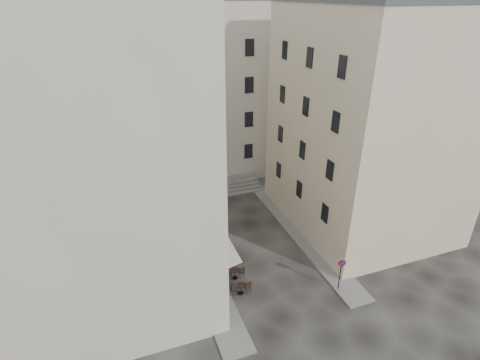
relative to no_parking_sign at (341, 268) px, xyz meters
name	(u,v)px	position (x,y,z in m)	size (l,w,h in m)	color
ground	(265,265)	(-3.74, 4.16, -1.90)	(90.00, 90.00, 0.00)	black
sidewalk_left	(195,247)	(-8.24, 8.16, -1.84)	(2.00, 22.00, 0.12)	slate
sidewalk_right	(299,232)	(0.76, 7.16, -1.84)	(2.00, 18.00, 0.12)	slate
building_left	(95,142)	(-14.24, 7.16, 8.41)	(12.20, 16.20, 20.60)	beige
building_right	(370,120)	(6.76, 7.66, 7.41)	(12.20, 14.20, 18.60)	beige
building_back	(189,90)	(-4.74, 23.16, 7.41)	(18.20, 10.20, 18.60)	beige
cafe_storefront	(206,250)	(-8.05, 5.16, -0.02)	(1.74, 7.30, 3.50)	#460A0E
stone_steps	(217,188)	(-3.74, 16.74, -1.50)	(9.00, 3.15, 0.80)	slate
bollard_near	(228,278)	(-6.99, 3.16, -1.37)	(0.12, 0.12, 0.98)	black
bollard_mid	(214,250)	(-6.99, 6.66, -1.37)	(0.12, 0.12, 0.98)	black
bollard_far	(203,226)	(-6.99, 10.16, -1.37)	(0.12, 0.12, 0.98)	black
no_parking_sign	(341,268)	(0.00, 0.00, 0.00)	(0.59, 0.22, 2.68)	black
bistro_table_a	(241,288)	(-6.48, 2.00, -1.40)	(1.38, 0.65, 0.97)	black
bistro_table_b	(235,273)	(-6.38, 3.58, -1.39)	(1.41, 0.66, 0.99)	black
bistro_table_c	(224,256)	(-6.52, 5.75, -1.47)	(1.19, 0.56, 0.84)	black
bistro_table_d	(220,245)	(-6.34, 7.21, -1.48)	(1.17, 0.55, 0.82)	black
bistro_table_e	(213,234)	(-6.49, 8.76, -1.43)	(1.29, 0.61, 0.91)	black
pedestrian	(221,233)	(-5.99, 8.08, -0.94)	(0.70, 0.46, 1.92)	black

